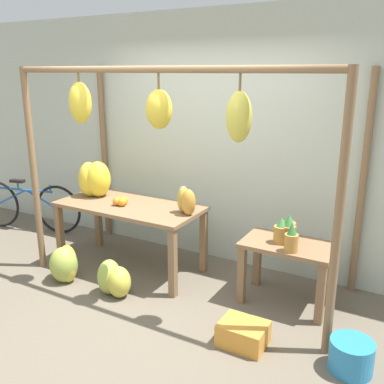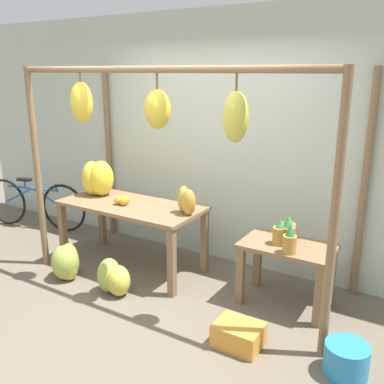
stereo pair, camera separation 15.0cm
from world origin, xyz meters
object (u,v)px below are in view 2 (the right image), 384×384
Objects in this scene: fruit_crate_white at (239,335)px; blue_bucket at (346,360)px; banana_pile_on_table at (97,180)px; banana_pile_ground_left at (66,263)px; banana_pile_ground_right at (114,278)px; papaya_pile at (186,201)px; orange_pile at (123,200)px; pineapple_cluster at (286,233)px; parked_bicycle at (34,204)px.

blue_bucket is (0.82, 0.10, 0.03)m from fruit_crate_white.
banana_pile_on_table is 1.02m from banana_pile_ground_left.
blue_bucket is (3.04, -0.67, -0.81)m from banana_pile_on_table.
fruit_crate_white is at bearing -4.63° from banana_pile_ground_right.
papaya_pile is (1.26, -0.04, -0.05)m from banana_pile_on_table.
fruit_crate_white is at bearing -173.09° from blue_bucket.
orange_pile is (0.50, -0.13, -0.14)m from banana_pile_on_table.
blue_bucket is 1.16× the size of papaya_pile.
banana_pile_ground_left is (-0.36, -0.53, -0.62)m from orange_pile.
pineapple_cluster is at bearing 136.46° from blue_bucket.
blue_bucket is (2.54, -0.54, -0.67)m from orange_pile.
banana_pile_ground_left reaches higher than banana_pile_ground_right.
banana_pile_on_table is 2.84× the size of orange_pile.
orange_pile is 1.81m from pineapple_cluster.
orange_pile is 0.10× the size of parked_bicycle.
banana_pile_on_table reaches higher than pineapple_cluster.
pineapple_cluster is 1.55× the size of papaya_pile.
fruit_crate_white is at bearing -37.27° from papaya_pile.
orange_pile is 0.86m from banana_pile_ground_right.
fruit_crate_white is (2.09, -0.11, -0.08)m from banana_pile_ground_left.
fruit_crate_white is (2.22, -0.77, -0.84)m from banana_pile_on_table.
banana_pile_ground_right is 2.25m from blue_bucket.
banana_pile_on_table is 0.28× the size of parked_bicycle.
banana_pile_ground_right is at bearing -20.89° from parked_bicycle.
parked_bicycle is at bearing 151.22° from banana_pile_ground_left.
blue_bucket is at bearing -10.91° from parked_bicycle.
pineapple_cluster is at bearing 84.53° from fruit_crate_white.
parked_bicycle is (-3.64, 0.96, 0.26)m from fruit_crate_white.
papaya_pile reaches higher than banana_pile_ground_left.
banana_pile_ground_right is 0.26× the size of parked_bicycle.
parked_bicycle is at bearing 177.63° from pineapple_cluster.
banana_pile_on_table is 1.28m from banana_pile_ground_right.
orange_pile is at bearing -174.69° from pineapple_cluster.
pineapple_cluster is 1.34× the size of blue_bucket.
parked_bicycle is (-3.72, 0.15, -0.37)m from pineapple_cluster.
fruit_crate_white is (1.43, -0.12, -0.07)m from banana_pile_ground_right.
blue_bucket is at bearing -11.98° from orange_pile.
banana_pile_on_table is 0.53m from orange_pile.
parked_bicycle is at bearing 172.55° from banana_pile_on_table.
banana_pile_ground_left is at bearing -151.06° from papaya_pile.
pineapple_cluster reaches higher than orange_pile.
papaya_pile is (-1.78, 0.63, 0.77)m from blue_bucket.
orange_pile is 0.49× the size of blue_bucket.
fruit_crate_white is 0.24× the size of parked_bicycle.
pineapple_cluster is (2.29, 0.03, -0.21)m from banana_pile_on_table.
banana_pile_ground_left is 0.96× the size of banana_pile_ground_right.
orange_pile is at bearing -173.26° from papaya_pile.
blue_bucket is at bearing -0.11° from banana_pile_ground_left.
papaya_pile is at bearing -4.91° from parked_bicycle.
papaya_pile is (0.76, 0.09, 0.09)m from orange_pile.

